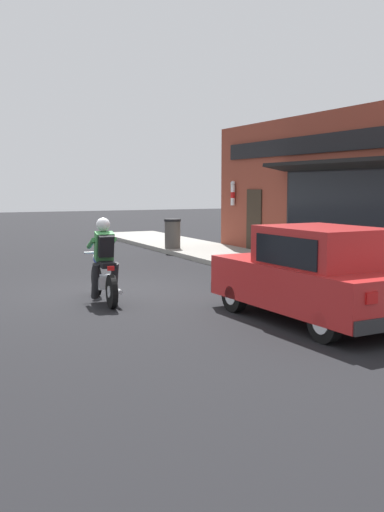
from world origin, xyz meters
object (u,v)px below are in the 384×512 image
(traffic_cone, at_px, (334,258))
(motorcycle_with_rider, at_px, (104,267))
(car_hatchback, at_px, (314,276))
(trash_bin, at_px, (173,233))

(traffic_cone, bearing_deg, motorcycle_with_rider, -171.58)
(car_hatchback, bearing_deg, motorcycle_with_rider, 130.20)
(traffic_cone, height_order, trash_bin, trash_bin)
(car_hatchback, xyz_separation_m, trash_bin, (1.95, 10.40, -0.13))
(trash_bin, bearing_deg, traffic_cone, -75.76)
(traffic_cone, bearing_deg, car_hatchback, -131.78)
(motorcycle_with_rider, distance_m, car_hatchback, 4.05)
(car_hatchback, distance_m, traffic_cone, 5.38)
(car_hatchback, relative_size, trash_bin, 3.94)
(motorcycle_with_rider, distance_m, traffic_cone, 6.26)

